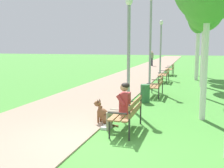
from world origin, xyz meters
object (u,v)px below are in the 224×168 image
object	(u,v)px
park_bench_mid	(157,85)
park_bench_far	(165,74)
lamp_post_mid	(150,41)
birch_tree_fourth	(205,9)
park_bench_near	(129,111)
person_seated_on_near_bench	(121,104)
lamp_post_far	(161,48)
birch_tree_fifth	(199,13)
birch_tree_third	(207,3)
dog_brown	(105,115)
pedestrian_distant	(152,58)
park_bench_furthest	(171,68)
litter_bin	(145,93)
lamp_post_near	(129,51)
birch_tree_sixth	(200,9)

from	to	relation	value
park_bench_mid	park_bench_far	size ratio (longest dim) A/B	1.00
lamp_post_mid	birch_tree_fourth	world-z (taller)	birch_tree_fourth
park_bench_near	park_bench_far	bearing A→B (deg)	90.35
person_seated_on_near_bench	lamp_post_mid	xyz separation A→B (m)	(-0.35, 6.93, 1.74)
park_bench_mid	lamp_post_mid	size ratio (longest dim) A/B	0.32
park_bench_mid	person_seated_on_near_bench	bearing A→B (deg)	-93.11
park_bench_far	lamp_post_mid	distance (m)	3.35
lamp_post_far	birch_tree_fifth	distance (m)	3.37
birch_tree_third	birch_tree_fifth	world-z (taller)	birch_tree_fifth
person_seated_on_near_bench	birch_tree_fourth	xyz separation A→B (m)	(2.23, 8.50, 3.43)
birch_tree_third	person_seated_on_near_bench	bearing A→B (deg)	-112.29
dog_brown	person_seated_on_near_bench	bearing A→B (deg)	-31.78
dog_brown	lamp_post_mid	xyz separation A→B (m)	(0.22, 6.58, 2.16)
park_bench_near	lamp_post_far	world-z (taller)	lamp_post_far
park_bench_mid	birch_tree_third	size ratio (longest dim) A/B	0.30
pedestrian_distant	person_seated_on_near_bench	bearing A→B (deg)	-83.57
park_bench_furthest	birch_tree_fourth	size ratio (longest dim) A/B	0.28
lamp_post_mid	litter_bin	distance (m)	3.97
park_bench_furthest	lamp_post_near	distance (m)	11.16
lamp_post_near	lamp_post_mid	distance (m)	4.35
birch_tree_sixth	litter_bin	size ratio (longest dim) A/B	8.69
lamp_post_mid	birch_tree_sixth	world-z (taller)	birch_tree_sixth
lamp_post_near	person_seated_on_near_bench	bearing A→B (deg)	-80.65
lamp_post_mid	birch_tree_fifth	distance (m)	5.24
dog_brown	pedestrian_distant	distance (m)	21.99
lamp_post_far	litter_bin	world-z (taller)	lamp_post_far
dog_brown	birch_tree_fifth	world-z (taller)	birch_tree_fifth
dog_brown	pedestrian_distant	world-z (taller)	pedestrian_distant
park_bench_furthest	birch_tree_fifth	distance (m)	4.76
birch_tree_third	lamp_post_mid	bearing A→B (deg)	147.08
park_bench_far	lamp_post_near	world-z (taller)	lamp_post_near
park_bench_mid	litter_bin	xyz separation A→B (m)	(-0.26, -1.40, -0.16)
park_bench_furthest	lamp_post_near	world-z (taller)	lamp_post_near
park_bench_near	litter_bin	bearing A→B (deg)	93.12
birch_tree_third	birch_tree_sixth	bearing A→B (deg)	90.70
lamp_post_far	park_bench_near	bearing A→B (deg)	-87.01
lamp_post_mid	pedestrian_distant	distance (m)	15.55
lamp_post_near	birch_tree_sixth	bearing A→B (deg)	77.47
park_bench_furthest	dog_brown	xyz separation A→B (m)	(-0.74, -13.29, -0.25)
park_bench_mid	birch_tree_fifth	distance (m)	7.51
dog_brown	birch_tree_sixth	bearing A→B (deg)	78.97
lamp_post_near	lamp_post_mid	bearing A→B (deg)	88.92
park_bench_near	lamp_post_mid	distance (m)	7.21
birch_tree_third	lamp_post_far	bearing A→B (deg)	110.80
dog_brown	park_bench_far	bearing A→B (deg)	85.62
park_bench_far	person_seated_on_near_bench	world-z (taller)	person_seated_on_near_bench
park_bench_furthest	lamp_post_far	bearing A→B (deg)	-111.84
park_bench_mid	lamp_post_mid	xyz separation A→B (m)	(-0.62, 1.97, 1.91)
lamp_post_near	litter_bin	bearing A→B (deg)	65.37
lamp_post_far	birch_tree_fourth	distance (m)	4.96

